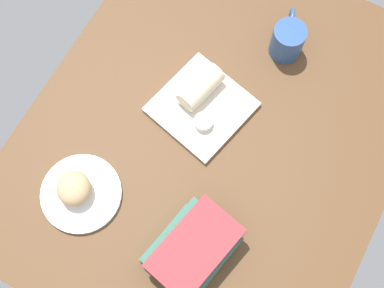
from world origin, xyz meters
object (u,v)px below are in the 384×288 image
square_plate (202,107)px  book_stack (192,250)px  scone_pastry (74,188)px  breakfast_wrap (201,87)px  round_plate (81,194)px  coffee_mug (288,39)px  sauce_cup (203,122)px

square_plate → book_stack: (-33.33, -15.31, 3.80)cm
scone_pastry → book_stack: 31.33cm
breakfast_wrap → book_stack: (-36.58, -17.43, 0.08)cm
book_stack → square_plate: bearing=24.7°
scone_pastry → book_stack: bearing=-88.8°
round_plate → coffee_mug: (59.48, -26.26, 4.32)cm
coffee_mug → book_stack: bearing=-176.1°
round_plate → book_stack: 30.50cm
round_plate → breakfast_wrap: breakfast_wrap is taller
square_plate → book_stack: bearing=-155.3°
sauce_cup → breakfast_wrap: bearing=33.2°
book_stack → scone_pastry: bearing=91.2°
breakfast_wrap → sauce_cup: bearing=-43.3°
square_plate → breakfast_wrap: 5.37cm
square_plate → book_stack: 36.88cm
scone_pastry → coffee_mug: (59.61, -27.34, 0.45)cm
scone_pastry → round_plate: bearing=-82.9°
round_plate → breakfast_wrap: 39.42cm
scone_pastry → sauce_cup: bearing=-31.9°
book_stack → coffee_mug: 59.11cm
breakfast_wrap → book_stack: book_stack is taller
book_stack → coffee_mug: (58.97, 3.98, 0.42)cm
square_plate → breakfast_wrap: breakfast_wrap is taller
book_stack → coffee_mug: coffee_mug is taller
round_plate → scone_pastry: size_ratio=2.27×
sauce_cup → breakfast_wrap: size_ratio=0.39×
coffee_mug → scone_pastry: bearing=155.4°
square_plate → sauce_cup: 5.24cm
sauce_cup → book_stack: 31.95cm
scone_pastry → book_stack: (0.64, -31.32, 0.03)cm
round_plate → breakfast_wrap: bearing=-19.1°
round_plate → sauce_cup: size_ratio=4.16×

